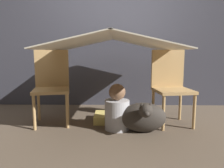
# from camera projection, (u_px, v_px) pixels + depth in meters

# --- Properties ---
(ground_plane) EXTENTS (8.80, 8.80, 0.00)m
(ground_plane) POSITION_uv_depth(u_px,v_px,m) (112.00, 131.00, 2.50)
(ground_plane) COLOR brown
(wall_back) EXTENTS (7.00, 0.05, 2.50)m
(wall_back) POSITION_uv_depth(u_px,v_px,m) (113.00, 31.00, 3.60)
(wall_back) COLOR #3D3D47
(wall_back) RESTS_ON ground_plane
(chair_left) EXTENTS (0.51, 0.51, 0.93)m
(chair_left) POSITION_uv_depth(u_px,v_px,m) (52.00, 83.00, 2.77)
(chair_left) COLOR tan
(chair_left) RESTS_ON ground_plane
(chair_right) EXTENTS (0.49, 0.49, 0.93)m
(chair_right) POSITION_uv_depth(u_px,v_px,m) (171.00, 84.00, 2.74)
(chair_right) COLOR tan
(chair_right) RESTS_ON ground_plane
(sheet_canopy) EXTENTS (1.50, 1.48, 0.18)m
(sheet_canopy) POSITION_uv_depth(u_px,v_px,m) (112.00, 42.00, 2.60)
(sheet_canopy) COLOR silver
(person_front) EXTENTS (0.29, 0.29, 0.54)m
(person_front) POSITION_uv_depth(u_px,v_px,m) (117.00, 110.00, 2.54)
(person_front) COLOR #B2B2B7
(person_front) RESTS_ON ground_plane
(dog) EXTENTS (0.52, 0.42, 0.39)m
(dog) POSITION_uv_depth(u_px,v_px,m) (143.00, 117.00, 2.44)
(dog) COLOR #332D28
(dog) RESTS_ON ground_plane
(floor_cushion) EXTENTS (0.46, 0.37, 0.10)m
(floor_cushion) POSITION_uv_depth(u_px,v_px,m) (112.00, 117.00, 2.86)
(floor_cushion) COLOR #E5CC66
(floor_cushion) RESTS_ON ground_plane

